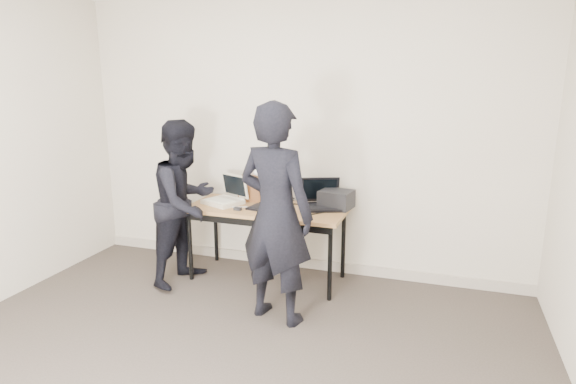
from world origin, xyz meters
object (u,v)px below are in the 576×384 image
at_px(laptop_right, 321,201).
at_px(person_observer, 185,203).
at_px(desk, 266,214).
at_px(laptop_center, 268,203).
at_px(person_typist, 276,214).
at_px(equipment_box, 336,199).
at_px(laptop_beige, 226,198).
at_px(leather_satchel, 257,188).

relative_size(laptop_right, person_observer, 0.31).
xyz_separation_m(desk, person_observer, (-0.71, -0.26, 0.11)).
height_order(laptop_center, person_typist, person_typist).
xyz_separation_m(laptop_center, person_typist, (0.33, -0.70, 0.11)).
bearing_deg(laptop_right, equipment_box, -13.19).
bearing_deg(person_typist, laptop_center, -51.73).
bearing_deg(equipment_box, person_typist, -107.69).
height_order(laptop_right, person_typist, person_typist).
xyz_separation_m(laptop_center, equipment_box, (0.61, 0.20, 0.03)).
xyz_separation_m(laptop_beige, equipment_box, (1.06, 0.16, 0.03)).
bearing_deg(person_observer, leather_satchel, -36.25).
bearing_deg(laptop_beige, desk, 19.34).
bearing_deg(desk, laptop_center, -15.93).
xyz_separation_m(desk, leather_satchel, (-0.18, 0.23, 0.19)).
bearing_deg(person_observer, person_typist, -101.49).
distance_m(laptop_center, person_typist, 0.78).
bearing_deg(laptop_right, laptop_center, 179.30).
bearing_deg(laptop_beige, laptop_center, 18.84).
xyz_separation_m(laptop_beige, person_observer, (-0.28, -0.29, -0.00)).
xyz_separation_m(leather_satchel, equipment_box, (0.81, -0.04, -0.04)).
bearing_deg(laptop_right, leather_satchel, 153.91).
bearing_deg(person_typist, leather_satchel, -47.46).
bearing_deg(person_observer, laptop_right, -58.89).
bearing_deg(laptop_center, laptop_right, 31.93).
relative_size(desk, person_observer, 0.98).
distance_m(leather_satchel, equipment_box, 0.81).
distance_m(laptop_center, leather_satchel, 0.31).
height_order(laptop_beige, equipment_box, laptop_beige).
distance_m(laptop_beige, person_typist, 1.08).
xyz_separation_m(desk, laptop_center, (0.02, -0.01, 0.11)).
height_order(leather_satchel, person_typist, person_typist).
bearing_deg(desk, equipment_box, 17.93).
relative_size(laptop_beige, laptop_right, 0.94).
relative_size(leather_satchel, person_observer, 0.24).
xyz_separation_m(laptop_center, person_observer, (-0.73, -0.25, 0.00)).
relative_size(laptop_beige, leather_satchel, 1.19).
height_order(laptop_center, person_observer, person_observer).
distance_m(desk, laptop_right, 0.53).
relative_size(desk, laptop_right, 3.19).
distance_m(laptop_center, laptop_right, 0.50).
distance_m(equipment_box, person_typist, 0.94).
bearing_deg(leather_satchel, person_typist, -65.44).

